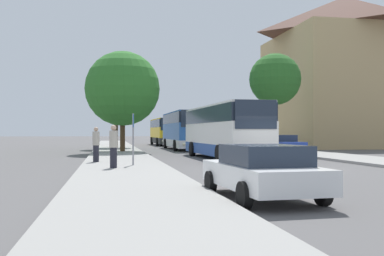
# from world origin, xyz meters

# --- Properties ---
(ground_plane) EXTENTS (300.00, 300.00, 0.00)m
(ground_plane) POSITION_xyz_m (0.00, 0.00, 0.00)
(ground_plane) COLOR #565454
(ground_plane) RESTS_ON ground
(sidewalk_left) EXTENTS (4.00, 120.00, 0.15)m
(sidewalk_left) POSITION_xyz_m (-7.00, 0.00, 0.07)
(sidewalk_left) COLOR gray
(sidewalk_left) RESTS_ON ground_plane
(building_right_background) EXTENTS (14.67, 14.69, 16.92)m
(building_right_background) POSITION_xyz_m (18.39, 26.81, 8.46)
(building_right_background) COLOR tan
(building_right_background) RESTS_ON ground_plane
(bus_front) EXTENTS (2.90, 12.21, 3.32)m
(bus_front) POSITION_xyz_m (-0.65, 7.77, 1.78)
(bus_front) COLOR #2D519E
(bus_front) RESTS_ON ground_plane
(bus_middle) EXTENTS (2.87, 11.56, 3.56)m
(bus_middle) POSITION_xyz_m (-0.66, 22.93, 1.90)
(bus_middle) COLOR silver
(bus_middle) RESTS_ON ground_plane
(bus_rear) EXTENTS (2.89, 10.53, 3.32)m
(bus_rear) POSITION_xyz_m (-0.75, 36.83, 1.78)
(bus_rear) COLOR #2D2D2D
(bus_rear) RESTS_ON ground_plane
(parked_car_left_curb) EXTENTS (2.30, 4.42, 1.38)m
(parked_car_left_curb) POSITION_xyz_m (-3.90, -8.68, 0.73)
(parked_car_left_curb) COLOR silver
(parked_car_left_curb) RESTS_ON ground_plane
(parked_car_right_near) EXTENTS (2.13, 4.42, 1.48)m
(parked_car_right_near) POSITION_xyz_m (4.17, 10.18, 0.78)
(parked_car_right_near) COLOR #233D9E
(parked_car_right_near) RESTS_ON ground_plane
(parked_car_right_far) EXTENTS (2.27, 4.64, 1.30)m
(parked_car_right_far) POSITION_xyz_m (3.66, 22.71, 0.70)
(parked_car_right_far) COLOR slate
(parked_car_right_far) RESTS_ON ground_plane
(bus_stop_sign) EXTENTS (0.08, 0.45, 2.42)m
(bus_stop_sign) POSITION_xyz_m (-6.59, 1.64, 1.65)
(bus_stop_sign) COLOR gray
(bus_stop_sign) RESTS_ON sidewalk_left
(pedestrian_waiting_near) EXTENTS (0.36, 0.36, 1.80)m
(pedestrian_waiting_near) POSITION_xyz_m (-8.36, 4.17, 1.06)
(pedestrian_waiting_near) COLOR #23232D
(pedestrian_waiting_near) RESTS_ON sidewalk_left
(pedestrian_waiting_far) EXTENTS (0.36, 0.36, 1.85)m
(pedestrian_waiting_far) POSITION_xyz_m (-7.51, 0.09, 1.09)
(pedestrian_waiting_far) COLOR #23232D
(pedestrian_waiting_far) RESTS_ON sidewalk_left
(tree_left_near) EXTENTS (4.60, 4.60, 7.27)m
(tree_left_near) POSITION_xyz_m (-6.99, 25.40, 5.10)
(tree_left_near) COLOR #47331E
(tree_left_near) RESTS_ON sidewalk_left
(tree_left_far) EXTENTS (5.98, 5.98, 8.02)m
(tree_left_far) POSITION_xyz_m (-6.61, 16.83, 5.17)
(tree_left_far) COLOR #47331E
(tree_left_far) RESTS_ON sidewalk_left
(tree_right_near) EXTENTS (4.40, 4.40, 8.24)m
(tree_right_near) POSITION_xyz_m (6.26, 16.75, 6.16)
(tree_right_near) COLOR #47331E
(tree_right_near) RESTS_ON sidewalk_right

